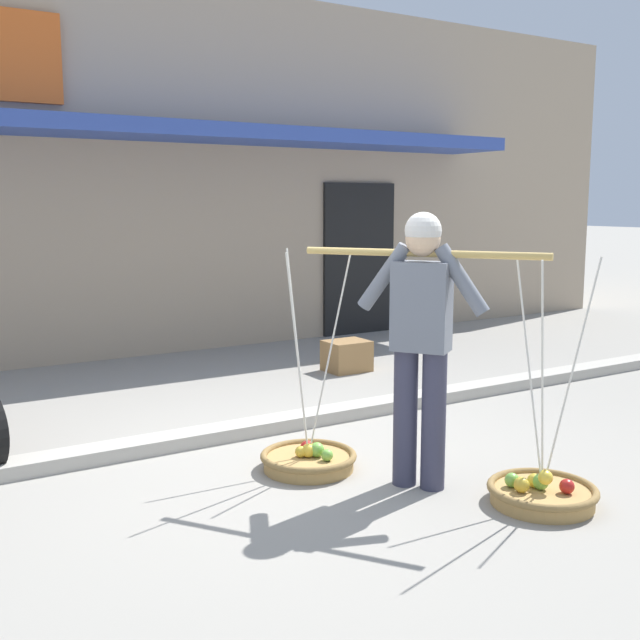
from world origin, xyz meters
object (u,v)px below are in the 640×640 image
fruit_basket_right_side (542,492)px  wooden_crate (347,356)px  fruit_vendor (421,332)px  fruit_basket_left_side (309,458)px

fruit_basket_right_side → wooden_crate: size_ratio=3.30×
fruit_basket_right_side → wooden_crate: (1.04, 3.60, 0.08)m
fruit_vendor → fruit_basket_right_side: bearing=-55.4°
fruit_basket_left_side → fruit_basket_right_side: 1.50m
fruit_vendor → wooden_crate: bearing=63.9°
fruit_vendor → wooden_crate: fruit_vendor is taller
fruit_basket_left_side → fruit_basket_right_side: bearing=-55.3°
fruit_basket_right_side → wooden_crate: bearing=73.9°
fruit_basket_right_side → wooden_crate: fruit_basket_right_side is taller
wooden_crate → fruit_basket_right_side: bearing=-106.1°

